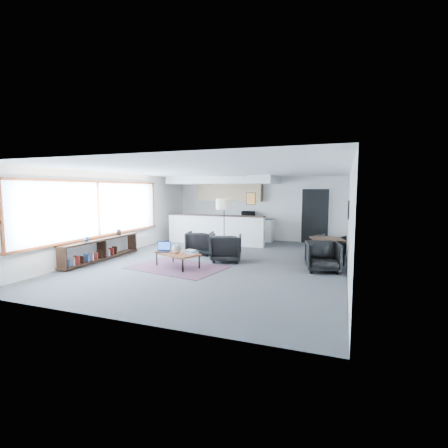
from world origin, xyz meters
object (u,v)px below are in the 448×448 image
(armchair_left, at_px, (200,242))
(microwave, at_px, (248,214))
(laptop, at_px, (164,249))
(book_stack, at_px, (191,252))
(coffee_table, at_px, (177,254))
(floor_lamp, at_px, (224,206))
(ceramic_pot, at_px, (177,249))
(armchair_right, at_px, (226,246))
(dining_chair_near, at_px, (323,257))
(dining_table, at_px, (327,241))
(dining_chair_far, at_px, (329,247))

(armchair_left, distance_m, microwave, 3.49)
(laptop, height_order, armchair_left, armchair_left)
(book_stack, relative_size, microwave, 0.71)
(coffee_table, height_order, floor_lamp, floor_lamp)
(ceramic_pot, bearing_deg, armchair_left, 95.98)
(armchair_right, distance_m, dining_chair_near, 2.72)
(ceramic_pot, height_order, book_stack, ceramic_pot)
(armchair_left, relative_size, dining_table, 0.78)
(laptop, bearing_deg, armchair_left, 63.45)
(dining_chair_far, distance_m, microwave, 4.18)
(coffee_table, height_order, dining_table, dining_table)
(floor_lamp, distance_m, dining_table, 3.26)
(floor_lamp, distance_m, dining_chair_near, 3.48)
(armchair_left, height_order, microwave, microwave)
(floor_lamp, distance_m, microwave, 3.19)
(armchair_left, height_order, dining_chair_near, armchair_left)
(book_stack, height_order, floor_lamp, floor_lamp)
(armchair_right, bearing_deg, microwave, -98.03)
(dining_table, bearing_deg, dining_chair_near, -92.53)
(armchair_left, distance_m, dining_table, 3.90)
(armchair_right, distance_m, floor_lamp, 1.45)
(coffee_table, height_order, armchair_left, armchair_left)
(coffee_table, distance_m, microwave, 5.24)
(armchair_left, xyz_separation_m, floor_lamp, (0.76, 0.20, 1.15))
(microwave, bearing_deg, armchair_left, -100.37)
(armchair_left, height_order, dining_chair_far, armchair_left)
(dining_table, relative_size, dining_chair_far, 1.58)
(coffee_table, height_order, dining_chair_near, dining_chair_near)
(dining_table, bearing_deg, microwave, 135.31)
(dining_table, distance_m, dining_chair_near, 1.05)
(armchair_left, bearing_deg, ceramic_pot, 83.24)
(dining_table, relative_size, microwave, 2.10)
(microwave, bearing_deg, armchair_right, -82.47)
(armchair_right, distance_m, microwave, 4.08)
(laptop, distance_m, microwave, 5.23)
(armchair_right, bearing_deg, laptop, 22.95)
(ceramic_pot, xyz_separation_m, dining_table, (3.69, 2.00, 0.12))
(armchair_right, distance_m, dining_chair_far, 3.19)
(book_stack, bearing_deg, coffee_table, -168.92)
(ceramic_pot, distance_m, dining_table, 4.20)
(ceramic_pot, bearing_deg, dining_chair_near, 15.14)
(laptop, xyz_separation_m, dining_chair_near, (4.12, 0.87, -0.12))
(dining_table, bearing_deg, armchair_right, -164.32)
(armchair_right, bearing_deg, dining_table, -179.62)
(laptop, bearing_deg, armchair_right, 20.61)
(armchair_right, relative_size, dining_chair_near, 1.23)
(dining_table, bearing_deg, ceramic_pot, -151.57)
(dining_chair_far, relative_size, microwave, 1.33)
(floor_lamp, bearing_deg, book_stack, -95.95)
(dining_chair_near, relative_size, microwave, 1.42)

